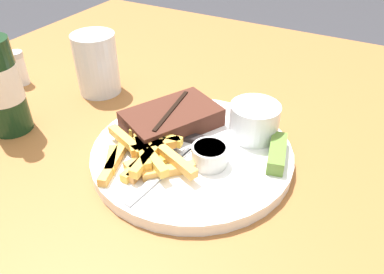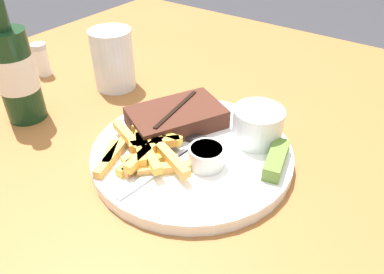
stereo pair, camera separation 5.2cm
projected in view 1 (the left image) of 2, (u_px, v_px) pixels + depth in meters
dining_table at (192, 194)px, 0.59m from camera, size 1.17×1.21×0.72m
dinner_plate at (192, 153)px, 0.54m from camera, size 0.29×0.29×0.02m
steak_portion at (172, 119)px, 0.57m from camera, size 0.16×0.14×0.03m
fries_pile at (146, 156)px, 0.50m from camera, size 0.12×0.16×0.02m
coleslaw_cup at (254, 119)px, 0.54m from camera, size 0.07×0.07×0.05m
dipping_sauce_cup at (210, 154)px, 0.50m from camera, size 0.05×0.05×0.03m
pickle_spear at (277, 153)px, 0.51m from camera, size 0.08×0.04×0.02m
fork_utensil at (159, 176)px, 0.48m from camera, size 0.13×0.03×0.00m
knife_utensil at (176, 135)px, 0.55m from camera, size 0.04×0.17×0.01m
drinking_glass at (97, 64)px, 0.67m from camera, size 0.08×0.08×0.11m
salt_shaker at (18, 68)px, 0.71m from camera, size 0.03×0.03×0.07m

